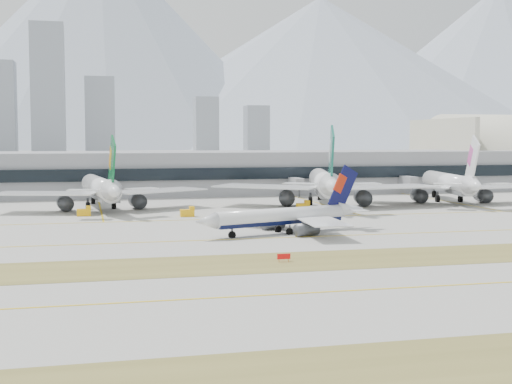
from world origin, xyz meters
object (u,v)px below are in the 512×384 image
object	(u,v)px
widebody_china_air	(450,184)
terminal	(192,172)
widebody_eva	(101,190)
taxiing_airliner	(287,217)
widebody_cathay	(324,184)

from	to	relation	value
widebody_china_air	terminal	size ratio (longest dim) A/B	0.21
widebody_eva	terminal	distance (m)	63.60
terminal	taxiing_airliner	bearing A→B (deg)	-88.44
widebody_eva	widebody_china_air	size ratio (longest dim) A/B	1.02
widebody_cathay	terminal	xyz separation A→B (m)	(-30.89, 57.22, 1.21)
taxiing_airliner	widebody_eva	xyz separation A→B (m)	(-36.72, 59.49, 2.15)
widebody_cathay	terminal	world-z (taller)	widebody_cathay
widebody_cathay	terminal	distance (m)	65.03
taxiing_airliner	terminal	bearing A→B (deg)	-107.04
widebody_china_air	terminal	xyz separation A→B (m)	(-72.30, 56.45, 1.91)
widebody_cathay	widebody_china_air	size ratio (longest dim) A/B	1.11
widebody_eva	taxiing_airliner	bearing A→B (deg)	-154.81
taxiing_airliner	widebody_cathay	size ratio (longest dim) A/B	0.64
widebody_eva	widebody_cathay	size ratio (longest dim) A/B	0.91
widebody_china_air	terminal	world-z (taller)	widebody_china_air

